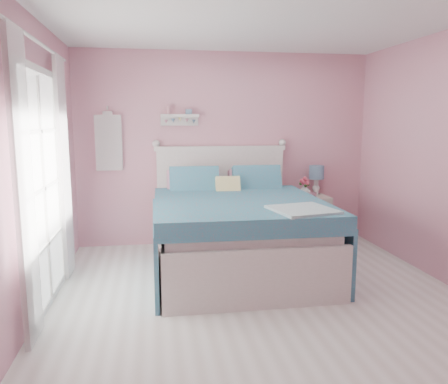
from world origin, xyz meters
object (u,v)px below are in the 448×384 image
object	(u,v)px
vase	(304,190)
teacup	(313,195)
nightstand	(311,219)
table_lamp	(316,175)
bed	(235,231)

from	to	relation	value
vase	teacup	size ratio (longest dim) A/B	1.73
teacup	nightstand	bearing A→B (deg)	74.47
vase	table_lamp	bearing A→B (deg)	21.00
bed	nightstand	world-z (taller)	bed
table_lamp	teacup	world-z (taller)	table_lamp
teacup	table_lamp	bearing A→B (deg)	61.31
table_lamp	teacup	xyz separation A→B (m)	(-0.14, -0.26, -0.25)
bed	vase	size ratio (longest dim) A/B	13.73
vase	teacup	world-z (taller)	vase
table_lamp	vase	world-z (taller)	table_lamp
bed	nightstand	bearing A→B (deg)	37.07
nightstand	teacup	bearing A→B (deg)	-105.53
table_lamp	vase	distance (m)	0.29
table_lamp	vase	bearing A→B (deg)	-159.00
bed	teacup	bearing A→B (deg)	32.58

